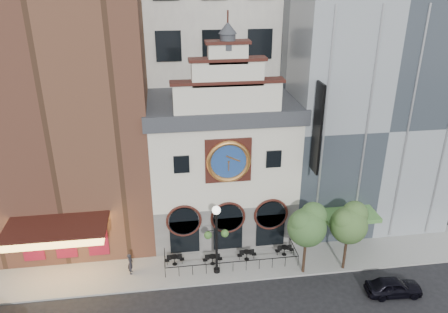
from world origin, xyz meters
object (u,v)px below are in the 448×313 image
object	(u,v)px
tree_right	(349,222)
pedestrian	(130,263)
tree_left	(308,224)
car_right	(394,287)
lamppost	(216,232)
bistro_1	(212,259)
bistro_2	(247,255)
bistro_0	(175,260)
bistro_3	(284,250)

from	to	relation	value
tree_right	pedestrian	bearing A→B (deg)	174.15
tree_left	tree_right	size ratio (longest dim) A/B	1.03
car_right	lamppost	size ratio (longest dim) A/B	0.69
tree_right	car_right	bearing A→B (deg)	-53.22
bistro_1	bistro_2	bearing A→B (deg)	4.12
bistro_2	tree_left	size ratio (longest dim) A/B	0.27
bistro_0	tree_left	distance (m)	11.02
bistro_1	pedestrian	bearing A→B (deg)	-178.17
bistro_0	tree_left	xyz separation A→B (m)	(10.05, -2.30, 3.87)
bistro_2	tree_left	xyz separation A→B (m)	(4.16, -2.13, 3.87)
bistro_0	pedestrian	size ratio (longest dim) A/B	0.89
lamppost	car_right	bearing A→B (deg)	-21.42
bistro_3	tree_right	distance (m)	6.12
bistro_2	car_right	size ratio (longest dim) A/B	0.39
car_right	lamppost	distance (m)	13.63
bistro_3	pedestrian	world-z (taller)	pedestrian
bistro_1	tree_right	xyz separation A→B (m)	(10.33, -1.93, 3.76)
lamppost	tree_right	distance (m)	10.17
tree_right	tree_left	bearing A→B (deg)	179.98
bistro_1	bistro_2	world-z (taller)	same
bistro_0	tree_right	size ratio (longest dim) A/B	0.27
lamppost	tree_left	size ratio (longest dim) A/B	1.00
car_right	pedestrian	world-z (taller)	pedestrian
bistro_2	lamppost	xyz separation A→B (m)	(-2.64, -1.25, 3.21)
bistro_1	pedestrian	xyz separation A→B (m)	(-6.46, -0.21, 0.43)
car_right	bistro_1	bearing A→B (deg)	71.21
bistro_0	tree_left	bearing A→B (deg)	-12.86
bistro_1	tree_left	world-z (taller)	tree_left
tree_left	bistro_1	bearing A→B (deg)	164.66
bistro_0	tree_right	bearing A→B (deg)	-9.75
bistro_2	pedestrian	xyz separation A→B (m)	(-9.32, -0.41, 0.43)
pedestrian	tree_right	world-z (taller)	tree_right
tree_left	lamppost	bearing A→B (deg)	172.64
bistro_3	tree_left	bearing A→B (deg)	-67.80
bistro_3	car_right	xyz separation A→B (m)	(6.72, -5.61, 0.08)
pedestrian	bistro_2	bearing A→B (deg)	-85.02
bistro_1	bistro_3	distance (m)	6.09
pedestrian	tree_right	size ratio (longest dim) A/B	0.31
car_right	tree_right	world-z (taller)	tree_right
car_right	tree_left	distance (m)	7.67
bistro_3	lamppost	size ratio (longest dim) A/B	0.27
car_right	tree_left	world-z (taller)	tree_left
lamppost	tree_right	bearing A→B (deg)	-7.98
bistro_3	bistro_0	bearing A→B (deg)	-179.96
bistro_0	bistro_3	distance (m)	9.11
bistro_3	car_right	size ratio (longest dim) A/B	0.39
car_right	bistro_0	bearing A→B (deg)	73.96
bistro_2	tree_left	world-z (taller)	tree_left
bistro_1	bistro_3	xyz separation A→B (m)	(6.08, 0.38, 0.00)
car_right	tree_right	distance (m)	5.53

